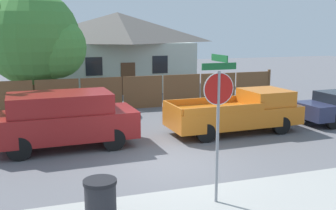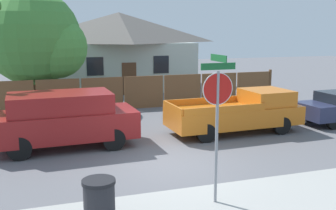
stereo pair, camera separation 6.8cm
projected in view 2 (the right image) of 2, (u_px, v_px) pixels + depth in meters
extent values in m
plane|color=slate|center=(169.00, 162.00, 11.94)|extent=(80.00, 80.00, 0.00)
cube|color=brown|center=(11.00, 99.00, 18.21)|extent=(2.04, 0.06, 1.66)
cube|color=brown|center=(58.00, 96.00, 18.86)|extent=(2.04, 0.06, 1.66)
cube|color=brown|center=(103.00, 94.00, 19.51)|extent=(2.04, 0.06, 1.66)
cube|color=brown|center=(144.00, 92.00, 20.16)|extent=(2.04, 0.06, 1.66)
cube|color=brown|center=(183.00, 90.00, 20.82)|extent=(2.04, 0.06, 1.66)
cube|color=brown|center=(219.00, 88.00, 21.47)|extent=(2.04, 0.06, 1.66)
cube|color=brown|center=(253.00, 87.00, 22.12)|extent=(2.04, 0.06, 1.66)
cube|color=brown|center=(270.00, 85.00, 22.43)|extent=(0.12, 0.12, 1.76)
cube|color=#B2C1B7|center=(120.00, 66.00, 26.87)|extent=(9.19, 5.80, 3.15)
pyramid|color=#5B5651|center=(119.00, 27.00, 26.39)|extent=(9.93, 6.26, 1.99)
cube|color=black|center=(95.00, 66.00, 23.47)|extent=(1.00, 0.04, 1.10)
cube|color=black|center=(161.00, 65.00, 24.74)|extent=(1.00, 0.04, 1.10)
cube|color=brown|center=(129.00, 79.00, 24.26)|extent=(0.90, 0.04, 2.00)
cylinder|color=brown|center=(36.00, 91.00, 20.13)|extent=(0.40, 0.40, 1.81)
sphere|color=#428438|center=(33.00, 37.00, 19.63)|extent=(4.79, 4.79, 4.79)
sphere|color=#478F3C|center=(56.00, 47.00, 19.49)|extent=(3.11, 3.11, 3.11)
cube|color=maroon|center=(65.00, 125.00, 13.31)|extent=(4.83, 2.17, 0.90)
cube|color=maroon|center=(60.00, 103.00, 13.13)|extent=(3.40, 1.96, 0.64)
cube|color=black|center=(107.00, 100.00, 13.66)|extent=(0.12, 1.77, 0.54)
cylinder|color=black|center=(104.00, 127.00, 14.72)|extent=(0.76, 0.22, 0.76)
cylinder|color=black|center=(114.00, 139.00, 13.07)|extent=(0.76, 0.22, 0.76)
cylinder|color=black|center=(20.00, 134.00, 13.72)|extent=(0.76, 0.22, 0.76)
cylinder|color=black|center=(19.00, 149.00, 12.07)|extent=(0.76, 0.22, 0.76)
cube|color=orange|center=(234.00, 116.00, 15.29)|extent=(5.27, 2.13, 0.71)
cube|color=orange|center=(266.00, 97.00, 15.66)|extent=(1.73, 1.85, 0.59)
cube|color=orange|center=(203.00, 101.00, 15.76)|extent=(3.27, 0.19, 0.25)
cube|color=orange|center=(226.00, 109.00, 14.05)|extent=(3.27, 0.19, 0.25)
cube|color=orange|center=(173.00, 108.00, 14.33)|extent=(0.14, 1.86, 0.25)
cylinder|color=black|center=(257.00, 116.00, 16.70)|extent=(0.69, 0.22, 0.69)
cylinder|color=black|center=(282.00, 126.00, 15.10)|extent=(0.69, 0.22, 0.69)
cylinder|color=black|center=(187.00, 122.00, 15.61)|extent=(0.69, 0.22, 0.69)
cylinder|color=black|center=(206.00, 133.00, 14.01)|extent=(0.69, 0.22, 0.69)
cylinder|color=black|center=(309.00, 114.00, 17.26)|extent=(0.63, 0.22, 0.63)
cylinder|color=black|center=(334.00, 122.00, 15.88)|extent=(0.63, 0.22, 0.63)
cylinder|color=gray|center=(217.00, 138.00, 8.91)|extent=(0.07, 0.07, 3.08)
cylinder|color=red|center=(218.00, 89.00, 8.70)|extent=(0.69, 0.04, 0.69)
cylinder|color=white|center=(218.00, 89.00, 8.70)|extent=(0.74, 0.02, 0.74)
cube|color=#19602D|center=(218.00, 66.00, 8.61)|extent=(0.83, 0.04, 0.15)
cube|color=#19602D|center=(219.00, 58.00, 8.57)|extent=(0.04, 0.75, 0.15)
cylinder|color=#28282D|center=(99.00, 206.00, 7.93)|extent=(0.63, 0.63, 0.94)
cylinder|color=black|center=(99.00, 182.00, 7.83)|extent=(0.68, 0.68, 0.08)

